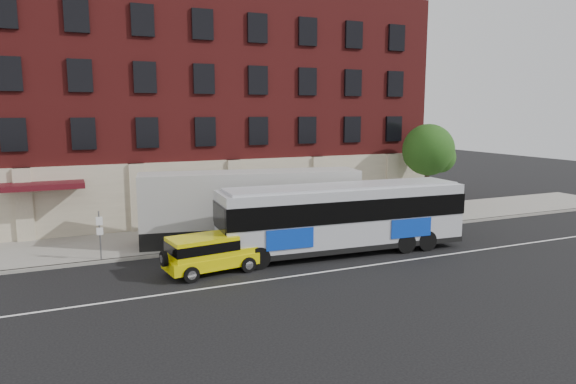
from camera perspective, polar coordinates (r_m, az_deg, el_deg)
name	(u,v)px	position (r m, az deg, el deg)	size (l,w,h in m)	color
ground	(317,277)	(22.69, 3.27, -9.45)	(120.00, 120.00, 0.00)	black
sidewalk	(249,232)	(30.66, -4.40, -4.45)	(60.00, 6.00, 0.15)	gray
kerb	(267,243)	(27.92, -2.35, -5.76)	(60.00, 0.25, 0.15)	gray
lane_line	(312,274)	(23.11, 2.70, -9.09)	(60.00, 0.12, 0.01)	silver
building	(211,106)	(37.40, -8.64, 9.48)	(30.00, 12.10, 15.00)	maroon
sign_pole	(100,233)	(25.98, -20.28, -4.31)	(0.30, 0.20, 2.50)	slate
street_tree	(429,152)	(37.07, 15.46, 4.35)	(3.60, 3.60, 6.20)	#38271C
city_bus	(343,215)	(26.14, 6.21, -2.63)	(12.97, 3.47, 3.52)	#B2B5BD
yellow_suv	(208,252)	(23.20, -8.92, -6.61)	(4.57, 2.41, 1.71)	#E3D705
shipping_container	(251,208)	(28.04, -4.12, -1.77)	(12.13, 4.44, 3.96)	black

